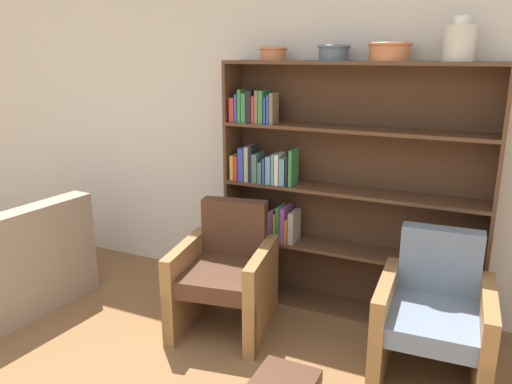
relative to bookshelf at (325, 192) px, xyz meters
name	(u,v)px	position (x,y,z in m)	size (l,w,h in m)	color
wall_back	(316,126)	(-0.15, 0.17, 0.46)	(12.00, 0.06, 2.75)	silver
bookshelf	(325,192)	(0.00, 0.00, 0.00)	(1.94, 0.30, 1.86)	brown
bowl_copper	(273,52)	(-0.43, -0.02, 1.01)	(0.21, 0.21, 0.10)	#C67547
bowl_olive	(334,52)	(0.03, -0.02, 1.01)	(0.23, 0.23, 0.11)	slate
bowl_slate	(390,51)	(0.40, -0.02, 1.02)	(0.29, 0.29, 0.12)	#C67547
vase_tall	(459,42)	(0.83, -0.02, 1.07)	(0.19, 0.19, 0.27)	silver
armchair_leather	(226,274)	(-0.52, -0.62, -0.51)	(0.75, 0.78, 0.88)	olive
armchair_cushioned	(434,318)	(0.89, -0.62, -0.51)	(0.68, 0.71, 0.88)	olive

